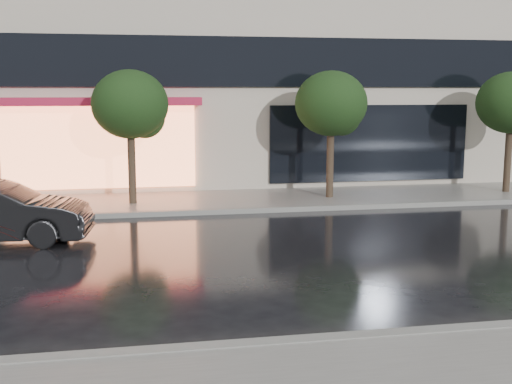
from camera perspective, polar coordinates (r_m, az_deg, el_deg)
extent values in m
plane|color=black|center=(9.93, 6.74, -11.11)|extent=(120.00, 120.00, 0.00)
cube|color=slate|center=(19.63, -2.08, -0.75)|extent=(60.00, 3.50, 0.12)
cube|color=gray|center=(9.02, 8.67, -12.81)|extent=(60.00, 0.25, 0.14)
cube|color=gray|center=(17.93, -1.27, -1.66)|extent=(60.00, 0.25, 0.14)
cube|color=black|center=(21.03, -2.83, 11.50)|extent=(28.00, 0.12, 1.60)
cube|color=#FF8C59|center=(20.92, -13.72, 3.86)|extent=(6.00, 0.10, 2.60)
cube|color=#BB1C42|center=(20.52, -13.92, 7.81)|extent=(6.40, 0.70, 0.25)
cube|color=black|center=(22.31, 10.09, 4.29)|extent=(7.00, 0.10, 2.60)
cylinder|color=#33261C|center=(19.03, -10.97, 1.94)|extent=(0.22, 0.22, 2.20)
ellipsoid|color=black|center=(18.89, -11.14, 7.67)|extent=(2.20, 2.20, 1.98)
sphere|color=black|center=(19.11, -9.89, 6.52)|extent=(1.20, 1.20, 1.20)
cylinder|color=#33261C|center=(19.89, 6.59, 2.35)|extent=(0.22, 0.22, 2.20)
ellipsoid|color=black|center=(19.76, 6.70, 7.83)|extent=(2.20, 2.20, 1.98)
sphere|color=black|center=(20.09, 7.60, 6.69)|extent=(1.20, 1.20, 1.20)
cylinder|color=#33261C|center=(22.39, 21.46, 2.53)|extent=(0.22, 0.22, 2.20)
ellipsoid|color=black|center=(22.27, 21.74, 7.39)|extent=(2.20, 2.20, 1.98)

